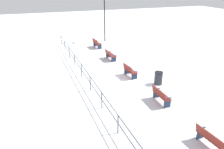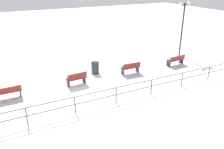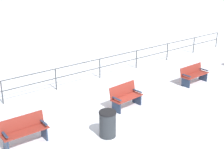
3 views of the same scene
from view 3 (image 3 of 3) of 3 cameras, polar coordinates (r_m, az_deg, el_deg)
name	(u,v)px [view 3 (image 3 of 3)]	position (r m, az deg, el deg)	size (l,w,h in m)	color
ground_plane	(126,107)	(12.82, 2.55, -5.92)	(80.00, 80.00, 0.00)	white
bench_second	(24,130)	(10.56, -15.47, -9.64)	(0.55, 1.49, 0.92)	maroon
bench_third	(126,96)	(12.65, 2.44, -3.94)	(0.67, 1.40, 0.94)	maroon
bench_fourth	(194,74)	(15.64, 14.42, 0.03)	(0.59, 1.56, 0.85)	maroon
waterfront_railing	(79,70)	(15.12, -5.98, 0.87)	(0.05, 22.33, 1.01)	#383D42
trash_bin	(108,124)	(10.64, -0.79, -8.82)	(0.58, 0.58, 0.90)	#2D3338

